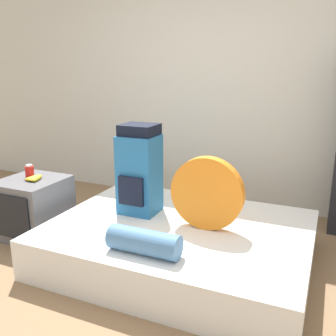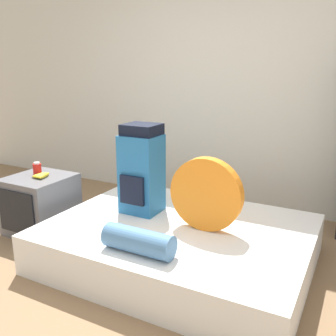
{
  "view_description": "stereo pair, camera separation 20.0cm",
  "coord_description": "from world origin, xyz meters",
  "views": [
    {
      "loc": [
        1.17,
        -1.96,
        1.52
      ],
      "look_at": [
        0.05,
        0.57,
        0.77
      ],
      "focal_mm": 40.0,
      "sensor_mm": 36.0,
      "label": 1
    },
    {
      "loc": [
        1.35,
        -1.88,
        1.52
      ],
      "look_at": [
        0.05,
        0.57,
        0.77
      ],
      "focal_mm": 40.0,
      "sensor_mm": 36.0,
      "label": 2
    }
  ],
  "objects": [
    {
      "name": "banana_bunch",
      "position": [
        -1.22,
        0.49,
        0.56
      ],
      "size": [
        0.13,
        0.17,
        0.04
      ],
      "color": "yellow",
      "rests_on": "television"
    },
    {
      "name": "ground_plane",
      "position": [
        0.0,
        0.0,
        0.0
      ],
      "size": [
        16.0,
        16.0,
        0.0
      ],
      "primitive_type": "plane",
      "color": "#846647"
    },
    {
      "name": "bed",
      "position": [
        0.14,
        0.57,
        0.16
      ],
      "size": [
        1.99,
        1.52,
        0.32
      ],
      "color": "white",
      "rests_on": "ground_plane"
    },
    {
      "name": "tent_bag",
      "position": [
        0.36,
        0.59,
        0.6
      ],
      "size": [
        0.56,
        0.09,
        0.56
      ],
      "color": "orange",
      "rests_on": "bed"
    },
    {
      "name": "sleeping_roll",
      "position": [
        0.11,
        0.03,
        0.41
      ],
      "size": [
        0.5,
        0.17,
        0.17
      ],
      "color": "teal",
      "rests_on": "bed"
    },
    {
      "name": "backpack",
      "position": [
        -0.26,
        0.68,
        0.69
      ],
      "size": [
        0.31,
        0.31,
        0.75
      ],
      "color": "#23669E",
      "rests_on": "bed"
    },
    {
      "name": "canister",
      "position": [
        -1.31,
        0.52,
        0.6
      ],
      "size": [
        0.08,
        0.08,
        0.13
      ],
      "color": "red",
      "rests_on": "television"
    },
    {
      "name": "television",
      "position": [
        -1.27,
        0.49,
        0.27
      ],
      "size": [
        0.53,
        0.57,
        0.54
      ],
      "color": "#5B5B60",
      "rests_on": "ground_plane"
    },
    {
      "name": "wall_back",
      "position": [
        0.0,
        2.06,
        1.3
      ],
      "size": [
        8.0,
        0.05,
        2.6
      ],
      "color": "silver",
      "rests_on": "ground_plane"
    }
  ]
}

